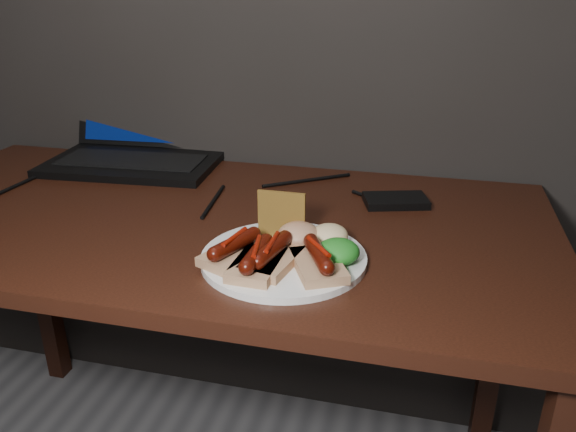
{
  "coord_description": "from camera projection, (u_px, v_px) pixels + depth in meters",
  "views": [
    {
      "loc": [
        0.42,
        0.42,
        1.19
      ],
      "look_at": [
        0.22,
        1.26,
        0.82
      ],
      "focal_mm": 35.0,
      "sensor_mm": 36.0,
      "label": 1
    }
  ],
  "objects": [
    {
      "name": "bread_sausage_extra",
      "position": [
        257.0,
        260.0,
        0.88
      ],
      "size": [
        0.07,
        0.12,
        0.04
      ],
      "color": "tan",
      "rests_on": "plate"
    },
    {
      "name": "laptop",
      "position": [
        140.0,
        140.0,
        1.44
      ],
      "size": [
        0.44,
        0.36,
        0.25
      ],
      "color": "black",
      "rests_on": "desk"
    },
    {
      "name": "desk_cables",
      "position": [
        220.0,
        189.0,
        1.25
      ],
      "size": [
        0.87,
        0.33,
        0.01
      ],
      "color": "black",
      "rests_on": "desk"
    },
    {
      "name": "bread_sausage_left",
      "position": [
        235.0,
        250.0,
        0.92
      ],
      "size": [
        0.11,
        0.13,
        0.04
      ],
      "color": "tan",
      "rests_on": "plate"
    },
    {
      "name": "salad_greens",
      "position": [
        338.0,
        251.0,
        0.91
      ],
      "size": [
        0.07,
        0.07,
        0.04
      ],
      "primitive_type": "ellipsoid",
      "color": "#185B12",
      "rests_on": "plate"
    },
    {
      "name": "desk",
      "position": [
        200.0,
        254.0,
        1.16
      ],
      "size": [
        1.4,
        0.7,
        0.75
      ],
      "color": "#38190E",
      "rests_on": "ground"
    },
    {
      "name": "plate",
      "position": [
        284.0,
        258.0,
        0.94
      ],
      "size": [
        0.35,
        0.35,
        0.01
      ],
      "primitive_type": "cylinder",
      "rotation": [
        0.0,
        0.0,
        -0.3
      ],
      "color": "white",
      "rests_on": "desk"
    },
    {
      "name": "crispbread",
      "position": [
        281.0,
        214.0,
        0.99
      ],
      "size": [
        0.09,
        0.01,
        0.08
      ],
      "primitive_type": "cube",
      "color": "olive",
      "rests_on": "plate"
    },
    {
      "name": "salsa_mound",
      "position": [
        299.0,
        234.0,
        0.96
      ],
      "size": [
        0.07,
        0.07,
        0.04
      ],
      "primitive_type": "ellipsoid",
      "color": "maroon",
      "rests_on": "plate"
    },
    {
      "name": "coleslaw_mound",
      "position": [
        330.0,
        235.0,
        0.97
      ],
      "size": [
        0.06,
        0.06,
        0.04
      ],
      "primitive_type": "ellipsoid",
      "color": "silver",
      "rests_on": "plate"
    },
    {
      "name": "bread_sausage_right",
      "position": [
        318.0,
        260.0,
        0.88
      ],
      "size": [
        0.11,
        0.13,
        0.04
      ],
      "color": "tan",
      "rests_on": "plate"
    },
    {
      "name": "hard_drive",
      "position": [
        396.0,
        201.0,
        1.17
      ],
      "size": [
        0.15,
        0.11,
        0.02
      ],
      "primitive_type": "cube",
      "rotation": [
        0.0,
        0.0,
        0.29
      ],
      "color": "black",
      "rests_on": "desk"
    },
    {
      "name": "bread_sausage_center",
      "position": [
        272.0,
        256.0,
        0.9
      ],
      "size": [
        0.09,
        0.13,
        0.04
      ],
      "color": "tan",
      "rests_on": "plate"
    }
  ]
}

